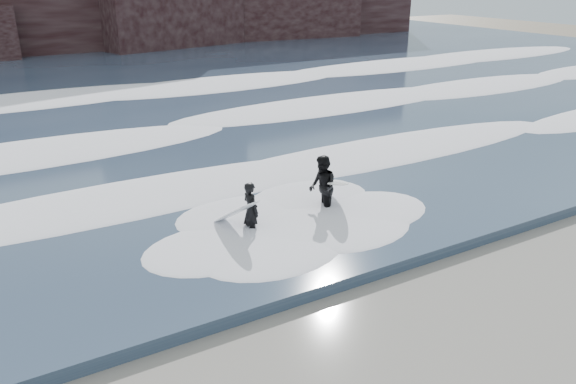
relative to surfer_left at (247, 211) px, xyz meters
name	(u,v)px	position (x,y,z in m)	size (l,w,h in m)	color
ground	(488,355)	(1.61, -6.30, -0.76)	(120.00, 120.00, 0.00)	#816D52
sea	(101,83)	(1.61, 22.70, -0.61)	(90.00, 52.00, 0.30)	#2E3F56
foam_near	(255,180)	(1.61, 2.70, -0.36)	(60.00, 3.20, 0.20)	white
foam_mid	(176,128)	(1.61, 9.70, -0.34)	(60.00, 4.00, 0.24)	white
foam_far	(118,89)	(1.61, 18.70, -0.31)	(60.00, 4.80, 0.30)	white
surfer_left	(247,211)	(0.00, 0.00, 0.00)	(1.10, 1.86, 1.50)	black
surfer_right	(324,187)	(2.41, 0.15, 0.13)	(1.56, 2.17, 1.76)	black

